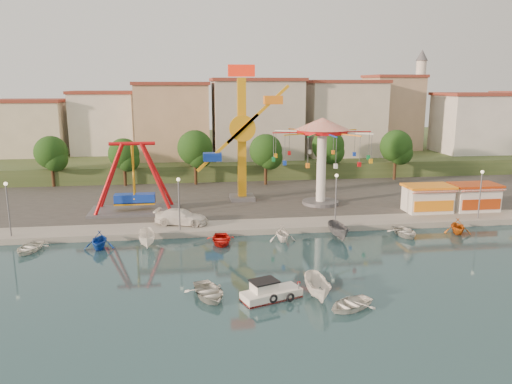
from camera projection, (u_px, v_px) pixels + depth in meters
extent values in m
plane|color=#15353B|center=(283.00, 281.00, 38.44)|extent=(200.00, 200.00, 0.00)
cube|color=#9E998E|center=(224.00, 159.00, 98.41)|extent=(200.00, 100.00, 0.60)
cube|color=#4C4944|center=(241.00, 192.00, 67.36)|extent=(90.00, 28.00, 0.01)
cube|color=#384C26|center=(222.00, 150.00, 103.00)|extent=(200.00, 60.00, 3.00)
cube|color=#59595E|center=(136.00, 211.00, 56.68)|extent=(10.00, 5.00, 0.30)
cube|color=#153ABB|center=(135.00, 198.00, 56.37)|extent=(4.50, 1.40, 1.00)
cylinder|color=#B90E11|center=(132.00, 144.00, 55.05)|extent=(5.00, 0.40, 0.40)
cube|color=#59595E|center=(242.00, 198.00, 62.71)|extent=(3.00, 3.00, 0.50)
cube|color=orange|center=(242.00, 140.00, 61.17)|extent=(1.00, 1.00, 15.00)
cube|color=red|center=(241.00, 71.00, 59.41)|extent=(3.20, 0.50, 1.40)
cylinder|color=orange|center=(242.00, 128.00, 60.08)|extent=(3.20, 0.50, 3.20)
cube|color=orange|center=(258.00, 114.00, 59.77)|extent=(7.62, 0.35, 7.00)
cube|color=orange|center=(273.00, 100.00, 59.66)|extent=(2.20, 1.20, 1.00)
cylinder|color=#59595E|center=(320.00, 202.00, 60.38)|extent=(4.40, 4.40, 0.40)
cylinder|color=white|center=(321.00, 167.00, 59.47)|extent=(1.10, 1.10, 9.00)
cylinder|color=#B90E11|center=(322.00, 131.00, 58.56)|extent=(6.00, 6.00, 0.50)
cone|color=red|center=(323.00, 124.00, 58.37)|extent=(6.40, 6.40, 1.40)
cube|color=white|center=(428.00, 200.00, 56.61)|extent=(5.00, 3.00, 2.80)
cube|color=orange|center=(429.00, 186.00, 56.28)|extent=(5.40, 3.40, 0.25)
cube|color=red|center=(436.00, 192.00, 54.71)|extent=(5.00, 0.77, 0.43)
cube|color=white|center=(474.00, 198.00, 57.36)|extent=(5.00, 3.00, 2.80)
cube|color=#A9350D|center=(475.00, 185.00, 57.03)|extent=(5.40, 3.40, 0.25)
cube|color=red|center=(484.00, 191.00, 55.46)|extent=(5.00, 0.77, 0.43)
cylinder|color=#59595E|center=(9.00, 211.00, 47.20)|extent=(0.14, 0.14, 5.00)
cylinder|color=#59595E|center=(179.00, 205.00, 49.32)|extent=(0.14, 0.14, 5.00)
cylinder|color=#59595E|center=(336.00, 200.00, 51.43)|extent=(0.14, 0.14, 5.00)
cylinder|color=#59595E|center=(480.00, 196.00, 53.54)|extent=(0.14, 0.14, 5.00)
cylinder|color=#382314|center=(53.00, 174.00, 70.30)|extent=(0.44, 0.44, 3.60)
sphere|color=black|center=(51.00, 152.00, 69.65)|extent=(4.60, 4.60, 4.60)
cylinder|color=#382314|center=(125.00, 174.00, 70.93)|extent=(0.44, 0.44, 3.40)
sphere|color=black|center=(124.00, 154.00, 70.31)|extent=(4.35, 4.35, 4.35)
cylinder|color=#382314|center=(196.00, 171.00, 71.78)|extent=(0.44, 0.44, 3.92)
sphere|color=black|center=(195.00, 148.00, 71.06)|extent=(5.02, 5.02, 5.02)
cylinder|color=#382314|center=(266.00, 172.00, 71.73)|extent=(0.44, 0.44, 3.66)
sphere|color=black|center=(266.00, 150.00, 71.06)|extent=(4.68, 4.68, 4.68)
cylinder|color=#382314|center=(327.00, 167.00, 75.93)|extent=(0.44, 0.44, 3.80)
sphere|color=black|center=(328.00, 145.00, 75.23)|extent=(4.86, 4.86, 4.86)
cylinder|color=#382314|center=(395.00, 167.00, 75.49)|extent=(0.44, 0.44, 3.77)
sphere|color=black|center=(396.00, 146.00, 74.80)|extent=(4.83, 4.83, 4.83)
cube|color=beige|center=(15.00, 123.00, 76.74)|extent=(9.26, 9.53, 11.87)
cube|color=silver|center=(102.00, 130.00, 83.83)|extent=(12.33, 9.01, 8.63)
cube|color=tan|center=(180.00, 121.00, 85.84)|extent=(11.95, 9.28, 11.23)
cube|color=beige|center=(262.00, 127.00, 84.82)|extent=(12.59, 10.50, 9.20)
cube|color=beige|center=(333.00, 125.00, 89.89)|extent=(10.75, 9.23, 9.24)
cube|color=tan|center=(408.00, 119.00, 89.62)|extent=(12.77, 10.96, 11.21)
cube|color=silver|center=(474.00, 116.00, 89.55)|extent=(8.23, 8.98, 12.36)
cylinder|color=silver|center=(419.00, 105.00, 93.14)|extent=(1.80, 1.80, 16.00)
cylinder|color=#59595E|center=(421.00, 78.00, 92.08)|extent=(2.80, 2.80, 0.30)
cone|color=#59595E|center=(422.00, 55.00, 91.23)|extent=(2.20, 2.20, 2.00)
cube|color=white|center=(271.00, 295.00, 35.16)|extent=(4.56, 2.97, 0.77)
cube|color=#B90E11|center=(271.00, 298.00, 35.20)|extent=(4.56, 2.97, 0.14)
cube|color=white|center=(264.00, 287.00, 35.04)|extent=(2.04, 1.78, 0.77)
cube|color=black|center=(264.00, 281.00, 34.95)|extent=(2.25, 2.00, 0.10)
torus|color=black|center=(273.00, 299.00, 34.31)|extent=(0.67, 0.38, 0.65)
torus|color=black|center=(290.00, 297.00, 34.51)|extent=(0.67, 0.38, 0.65)
imported|color=silver|center=(209.00, 292.00, 35.31)|extent=(3.87, 4.66, 0.83)
imported|color=white|center=(350.00, 304.00, 33.53)|extent=(4.29, 3.87, 0.73)
imported|color=white|center=(318.00, 288.00, 35.15)|extent=(1.58, 4.08, 1.57)
imported|color=white|center=(181.00, 217.00, 51.56)|extent=(5.81, 3.56, 1.57)
imported|color=white|center=(29.00, 248.00, 45.02)|extent=(3.39, 4.16, 0.75)
imported|color=#1342AE|center=(99.00, 240.00, 45.74)|extent=(2.77, 3.20, 1.68)
imported|color=white|center=(147.00, 239.00, 46.32)|extent=(1.84, 4.05, 1.52)
imported|color=red|center=(221.00, 240.00, 47.31)|extent=(2.81, 3.86, 0.78)
imported|color=white|center=(282.00, 233.00, 48.01)|extent=(2.60, 2.98, 1.51)
imported|color=#5D5D63|center=(339.00, 231.00, 48.75)|extent=(1.75, 4.15, 1.57)
imported|color=silver|center=(405.00, 232.00, 49.73)|extent=(2.88, 3.91, 0.78)
imported|color=#CA5C12|center=(458.00, 226.00, 50.38)|extent=(3.29, 3.58, 1.58)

